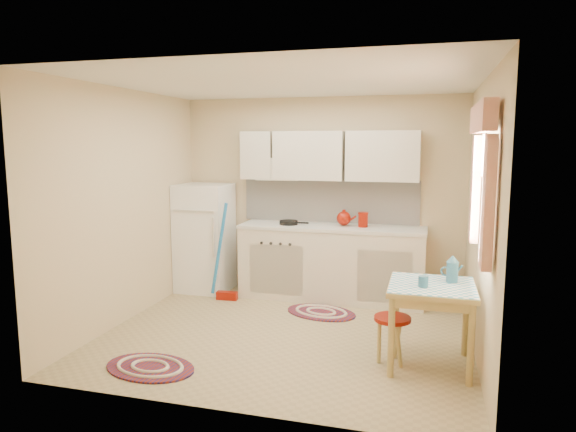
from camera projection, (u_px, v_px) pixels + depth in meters
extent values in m
plane|color=tan|center=(287.00, 333.00, 5.23)|extent=(3.60, 3.60, 0.00)
cube|color=silver|center=(287.00, 82.00, 4.88)|extent=(3.60, 3.20, 0.04)
cube|color=#C7B086|center=(320.00, 196.00, 6.59)|extent=(3.60, 0.04, 2.50)
cube|color=#C7B086|center=(225.00, 242.00, 3.53)|extent=(3.60, 0.04, 2.50)
cube|color=#C7B086|center=(127.00, 206.00, 5.53)|extent=(0.04, 3.20, 2.50)
cube|color=#C7B086|center=(481.00, 219.00, 4.58)|extent=(0.04, 3.20, 2.50)
cube|color=white|center=(330.00, 201.00, 6.55)|extent=(2.25, 0.03, 0.55)
cube|color=beige|center=(328.00, 156.00, 6.32)|extent=(2.25, 0.33, 0.60)
cube|color=white|center=(487.00, 191.00, 4.02)|extent=(0.04, 0.85, 0.95)
cube|color=white|center=(205.00, 237.00, 6.71)|extent=(0.65, 0.60, 1.40)
cube|color=beige|center=(331.00, 264.00, 6.36)|extent=(2.25, 0.60, 0.88)
cube|color=silver|center=(332.00, 227.00, 6.29)|extent=(2.27, 0.62, 0.04)
cylinder|color=black|center=(289.00, 223.00, 6.38)|extent=(0.23, 0.23, 0.05)
cylinder|color=maroon|center=(363.00, 221.00, 6.18)|extent=(0.13, 0.13, 0.16)
cube|color=tan|center=(430.00, 326.00, 4.42)|extent=(0.72, 0.72, 0.72)
cylinder|color=maroon|center=(392.00, 340.00, 4.51)|extent=(0.42, 0.42, 0.42)
cylinder|color=#2A6181|center=(423.00, 282.00, 4.29)|extent=(0.10, 0.10, 0.10)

